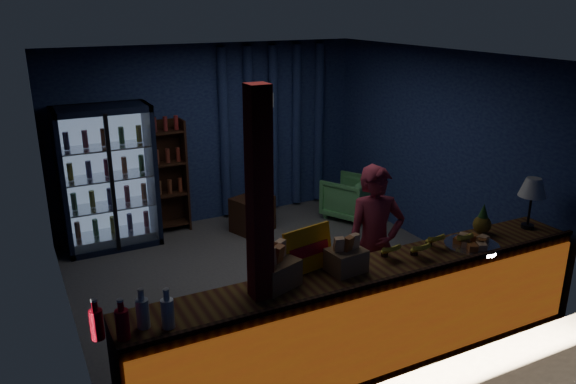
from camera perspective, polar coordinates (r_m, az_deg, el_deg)
name	(u,v)px	position (r m, az deg, el deg)	size (l,w,h in m)	color
ground	(276,277)	(6.83, -1.19, -8.59)	(4.60, 4.60, 0.00)	#515154
room_walls	(275,150)	(6.27, -1.28, 4.27)	(4.60, 4.60, 4.60)	navy
counter	(370,317)	(5.16, 8.31, -12.45)	(4.40, 0.57, 0.99)	brown
support_post	(260,255)	(4.31, -2.83, -6.42)	(0.16, 0.16, 2.60)	maroon
beverage_cooler	(107,178)	(7.78, -17.91, 1.37)	(1.20, 0.62, 1.90)	black
bottle_shelf	(168,177)	(8.11, -12.09, 1.54)	(0.50, 0.28, 1.60)	#3D2013
curtain_folds	(274,129)	(8.63, -1.48, 6.44)	(1.74, 0.14, 2.50)	navy
framed_picture	(265,101)	(8.44, -2.31, 9.27)	(0.36, 0.04, 0.28)	gold
shopkeeper	(375,245)	(5.73, 8.79, -5.31)	(0.60, 0.39, 1.64)	#9A2A3D
green_chair	(349,197)	(8.59, 6.24, -0.53)	(0.68, 0.70, 0.63)	#5AB564
side_table	(252,214)	(8.07, -3.64, -2.21)	(0.66, 0.56, 0.61)	#3D2013
yellow_sign	(308,250)	(4.77, 2.08, -5.87)	(0.50, 0.18, 0.39)	#FFAD0D
soda_bottles	(133,317)	(4.10, -15.50, -12.16)	(0.56, 0.17, 0.30)	red
snack_box_left	(276,271)	(4.55, -1.26, -8.06)	(0.42, 0.38, 0.36)	#906445
snack_box_centre	(346,259)	(4.82, 5.93, -6.74)	(0.33, 0.28, 0.32)	#906445
pastry_tray	(472,244)	(5.56, 18.18, -5.06)	(0.51, 0.51, 0.08)	silver
banana_bunches	(425,244)	(5.32, 13.72, -5.11)	(1.00, 0.29, 0.16)	yellow
table_lamp	(533,189)	(6.09, 23.60, 0.25)	(0.27, 0.27, 0.53)	black
pineapple	(482,222)	(5.86, 19.14, -2.88)	(0.18, 0.18, 0.31)	#91631A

